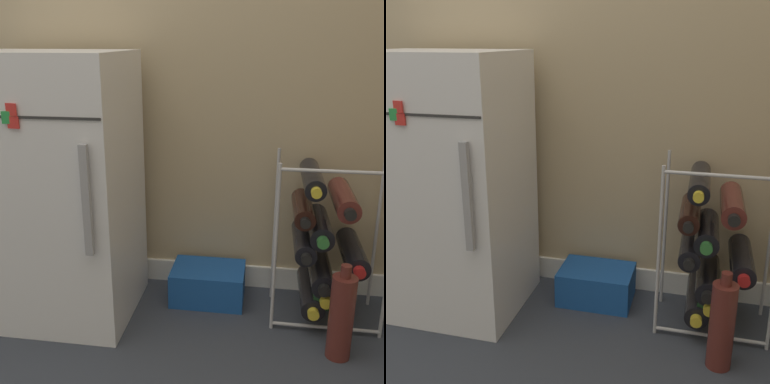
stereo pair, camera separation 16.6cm
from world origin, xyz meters
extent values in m
plane|color=#333842|center=(0.00, 0.00, 0.00)|extent=(14.00, 14.00, 0.00)
cube|color=white|center=(0.00, 0.60, 0.04)|extent=(6.75, 0.01, 0.09)
cube|color=white|center=(-0.38, 0.33, 0.47)|extent=(0.53, 0.44, 0.94)
cube|color=#2D2D2D|center=(-0.38, 0.11, 0.76)|extent=(0.52, 0.00, 0.01)
cube|color=#9E9EA3|center=(-0.18, 0.09, 0.52)|extent=(0.02, 0.02, 0.34)
cube|color=green|center=(-0.41, 0.11, 0.76)|extent=(0.04, 0.01, 0.04)
cube|color=red|center=(-0.40, 0.11, 0.78)|extent=(0.04, 0.02, 0.04)
cube|color=red|center=(-0.39, 0.11, 0.74)|extent=(0.04, 0.01, 0.04)
cylinder|color=#B2B2B7|center=(0.39, 0.31, 0.30)|extent=(0.01, 0.01, 0.60)
cylinder|color=#B2B2B7|center=(0.39, 0.53, 0.30)|extent=(0.01, 0.01, 0.60)
cylinder|color=#B2B2B7|center=(0.75, 0.53, 0.30)|extent=(0.01, 0.01, 0.60)
cylinder|color=#B2B2B7|center=(0.57, 0.31, 0.02)|extent=(0.37, 0.01, 0.01)
cylinder|color=#B2B2B7|center=(0.57, 0.31, 0.58)|extent=(0.37, 0.01, 0.01)
cylinder|color=black|center=(0.52, 0.42, 0.10)|extent=(0.08, 0.28, 0.08)
cylinder|color=gold|center=(0.52, 0.26, 0.10)|extent=(0.04, 0.02, 0.04)
cylinder|color=#19381E|center=(0.56, 0.42, 0.14)|extent=(0.08, 0.26, 0.08)
cylinder|color=gold|center=(0.56, 0.28, 0.14)|extent=(0.04, 0.02, 0.04)
cylinder|color=black|center=(0.55, 0.42, 0.18)|extent=(0.08, 0.26, 0.08)
cylinder|color=black|center=(0.55, 0.27, 0.18)|extent=(0.04, 0.02, 0.04)
cylinder|color=black|center=(0.65, 0.42, 0.26)|extent=(0.08, 0.28, 0.08)
cylinder|color=red|center=(0.65, 0.27, 0.26)|extent=(0.04, 0.02, 0.04)
cylinder|color=black|center=(0.49, 0.42, 0.29)|extent=(0.07, 0.27, 0.07)
cylinder|color=black|center=(0.49, 0.27, 0.29)|extent=(0.03, 0.02, 0.03)
cylinder|color=black|center=(0.53, 0.42, 0.35)|extent=(0.08, 0.26, 0.08)
cylinder|color=#2D7033|center=(0.53, 0.28, 0.35)|extent=(0.04, 0.02, 0.04)
cylinder|color=black|center=(0.47, 0.42, 0.42)|extent=(0.07, 0.25, 0.07)
cylinder|color=black|center=(0.47, 0.28, 0.42)|extent=(0.03, 0.02, 0.03)
cylinder|color=#56231E|center=(0.61, 0.42, 0.46)|extent=(0.08, 0.28, 0.08)
cylinder|color=black|center=(0.61, 0.27, 0.46)|extent=(0.04, 0.02, 0.04)
cylinder|color=black|center=(0.50, 0.42, 0.53)|extent=(0.07, 0.30, 0.07)
cylinder|color=gold|center=(0.50, 0.25, 0.53)|extent=(0.03, 0.02, 0.03)
cube|color=#194C9E|center=(0.14, 0.47, 0.07)|extent=(0.28, 0.20, 0.13)
cylinder|color=#56231E|center=(0.60, 0.18, 0.14)|extent=(0.08, 0.08, 0.28)
cylinder|color=#56231E|center=(0.60, 0.18, 0.30)|extent=(0.03, 0.03, 0.04)
camera|label=1|loc=(0.34, -1.19, 0.98)|focal=45.00mm
camera|label=2|loc=(0.50, -1.15, 0.98)|focal=45.00mm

